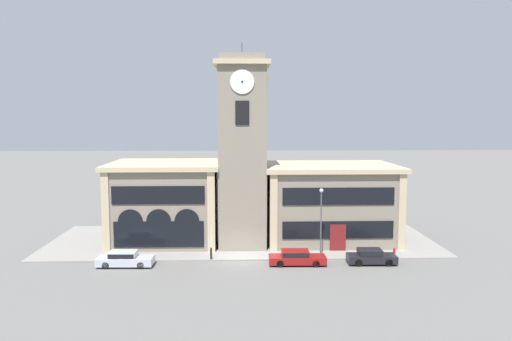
{
  "coord_description": "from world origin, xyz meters",
  "views": [
    {
      "loc": [
        -0.32,
        -42.97,
        12.61
      ],
      "look_at": [
        1.26,
        2.78,
        7.77
      ],
      "focal_mm": 35.0,
      "sensor_mm": 36.0,
      "label": 1
    }
  ],
  "objects_px": {
    "parked_car_mid": "(296,257)",
    "street_lamp": "(321,213)",
    "bollard": "(211,253)",
    "fire_hydrant": "(394,253)",
    "parked_car_near": "(125,259)",
    "parked_car_far": "(371,256)"
  },
  "relations": [
    {
      "from": "parked_car_mid",
      "to": "street_lamp",
      "type": "bearing_deg",
      "value": 40.84
    },
    {
      "from": "bollard",
      "to": "fire_hydrant",
      "type": "bearing_deg",
      "value": 0.33
    },
    {
      "from": "parked_car_near",
      "to": "fire_hydrant",
      "type": "relative_size",
      "value": 5.48
    },
    {
      "from": "street_lamp",
      "to": "bollard",
      "type": "bearing_deg",
      "value": -176.78
    },
    {
      "from": "parked_car_near",
      "to": "fire_hydrant",
      "type": "bearing_deg",
      "value": 5.29
    },
    {
      "from": "bollard",
      "to": "parked_car_mid",
      "type": "bearing_deg",
      "value": -10.79
    },
    {
      "from": "parked_car_near",
      "to": "parked_car_mid",
      "type": "relative_size",
      "value": 0.97
    },
    {
      "from": "parked_car_near",
      "to": "bollard",
      "type": "xyz_separation_m",
      "value": [
        7.28,
        1.42,
        -0.02
      ]
    },
    {
      "from": "parked_car_mid",
      "to": "bollard",
      "type": "bearing_deg",
      "value": 170.86
    },
    {
      "from": "fire_hydrant",
      "to": "parked_car_far",
      "type": "bearing_deg",
      "value": -149.01
    },
    {
      "from": "parked_car_mid",
      "to": "bollard",
      "type": "xyz_separation_m",
      "value": [
        -7.43,
        1.41,
        0.0
      ]
    },
    {
      "from": "street_lamp",
      "to": "fire_hydrant",
      "type": "distance_m",
      "value": 7.52
    },
    {
      "from": "street_lamp",
      "to": "fire_hydrant",
      "type": "xyz_separation_m",
      "value": [
        6.58,
        -0.46,
        -3.6
      ]
    },
    {
      "from": "bollard",
      "to": "fire_hydrant",
      "type": "distance_m",
      "value": 16.42
    },
    {
      "from": "bollard",
      "to": "fire_hydrant",
      "type": "xyz_separation_m",
      "value": [
        16.42,
        0.09,
        -0.1
      ]
    },
    {
      "from": "parked_car_near",
      "to": "parked_car_mid",
      "type": "bearing_deg",
      "value": 1.64
    },
    {
      "from": "parked_car_mid",
      "to": "bollard",
      "type": "relative_size",
      "value": 4.65
    },
    {
      "from": "parked_car_near",
      "to": "parked_car_far",
      "type": "bearing_deg",
      "value": 1.64
    },
    {
      "from": "parked_car_near",
      "to": "fire_hydrant",
      "type": "xyz_separation_m",
      "value": [
        23.7,
        1.51,
        -0.12
      ]
    },
    {
      "from": "parked_car_far",
      "to": "fire_hydrant",
      "type": "bearing_deg",
      "value": 32.63
    },
    {
      "from": "parked_car_mid",
      "to": "parked_car_far",
      "type": "xyz_separation_m",
      "value": [
        6.48,
        -0.0,
        0.02
      ]
    },
    {
      "from": "parked_car_near",
      "to": "fire_hydrant",
      "type": "height_order",
      "value": "parked_car_near"
    }
  ]
}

